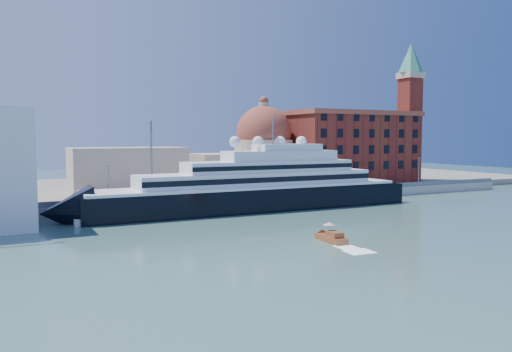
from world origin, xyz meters
TOP-DOWN VIEW (x-y plane):
  - ground at (0.00, 0.00)m, footprint 400.00×400.00m
  - quay at (0.00, 34.00)m, footprint 180.00×10.00m
  - land at (0.00, 75.00)m, footprint 260.00×72.00m
  - quay_fence at (0.00, 29.50)m, footprint 180.00×0.10m
  - superyacht at (-2.07, 23.00)m, footprint 85.62×11.87m
  - service_barge at (-33.07, 19.85)m, footprint 10.64×3.58m
  - water_taxi at (-3.56, -14.21)m, footprint 2.69×6.90m
  - warehouse at (52.00, 52.00)m, footprint 43.00×19.00m
  - campanile at (76.00, 52.00)m, footprint 8.40×8.40m
  - church at (6.39, 57.72)m, footprint 66.00×18.00m
  - lamp_posts at (-12.67, 32.27)m, footprint 120.80×2.40m

SIDE VIEW (x-z plane):
  - ground at x=0.00m, z-range 0.00..0.00m
  - service_barge at x=-33.07m, z-range -0.51..1.88m
  - water_taxi at x=-3.56m, z-range -0.84..2.38m
  - land at x=0.00m, z-range 0.00..2.00m
  - quay at x=0.00m, z-range 0.00..2.50m
  - quay_fence at x=0.00m, z-range 2.50..3.70m
  - superyacht at x=-2.07m, z-range -8.38..17.21m
  - lamp_posts at x=-12.67m, z-range 0.84..18.84m
  - church at x=6.39m, z-range -1.84..23.66m
  - warehouse at x=52.00m, z-range 2.16..25.41m
  - campanile at x=76.00m, z-range 5.26..52.26m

